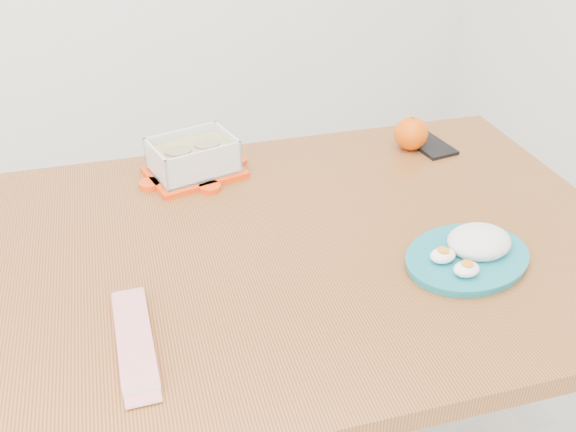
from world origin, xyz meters
name	(u,v)px	position (x,y,z in m)	size (l,w,h in m)	color
dining_table	(288,278)	(0.20, 0.10, 0.66)	(1.42, 1.02, 0.75)	#925829
food_container	(193,158)	(0.10, 0.43, 0.79)	(0.23, 0.19, 0.09)	#FF3D07
orange_fruit	(411,134)	(0.63, 0.37, 0.79)	(0.08, 0.08, 0.08)	#EF4E04
rice_plate	(471,250)	(0.49, -0.07, 0.77)	(0.29, 0.29, 0.07)	#166F7C
candy_bar	(135,339)	(-0.12, -0.07, 0.76)	(0.22, 0.05, 0.02)	red
smartphone	(427,143)	(0.68, 0.37, 0.75)	(0.08, 0.16, 0.01)	black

